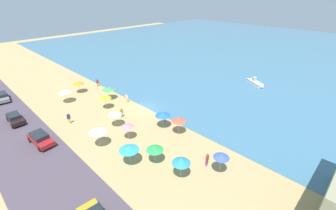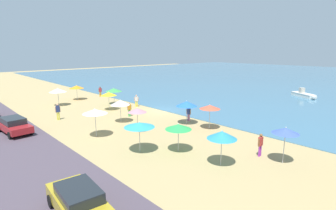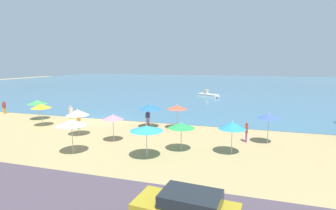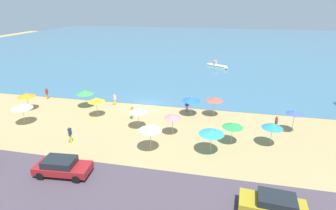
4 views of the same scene
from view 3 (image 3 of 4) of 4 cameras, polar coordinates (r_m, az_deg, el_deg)
ground_plane at (r=31.53m, az=-13.33°, el=-3.06°), size 160.00×160.00×0.00m
sea at (r=83.31m, az=6.03°, el=4.66°), size 150.00×110.00×0.05m
beach_umbrella_2 at (r=22.64m, az=21.11°, el=-2.26°), size 1.75×1.75×2.57m
beach_umbrella_3 at (r=24.85m, az=-19.09°, el=-1.53°), size 2.01×2.01×2.48m
beach_umbrella_4 at (r=19.31m, az=13.82°, el=-4.33°), size 1.98×1.98×2.46m
beach_umbrella_5 at (r=25.95m, az=1.97°, el=-0.48°), size 2.00×2.00×2.47m
beach_umbrella_6 at (r=18.02m, az=-4.70°, el=-5.07°), size 2.30×2.30×2.37m
beach_umbrella_7 at (r=26.47m, az=-3.97°, el=-0.42°), size 2.20×2.20×2.47m
beach_umbrella_8 at (r=19.53m, az=2.92°, el=-4.46°), size 2.00×2.00×2.22m
beach_umbrella_9 at (r=30.12m, az=-25.89°, el=-0.21°), size 1.99×1.99×2.41m
beach_umbrella_10 at (r=22.22m, az=-11.89°, el=-2.61°), size 1.75×1.75×2.36m
beach_umbrella_11 at (r=20.03m, az=-20.27°, el=-3.63°), size 2.14×2.14×2.58m
beach_umbrella_12 at (r=33.78m, az=-26.56°, el=0.57°), size 2.25×2.25×2.36m
bather_1 at (r=22.82m, az=16.73°, el=-5.41°), size 0.23×0.57×1.70m
bather_2 at (r=27.89m, az=-4.41°, el=-2.53°), size 0.57×0.24×1.61m
bather_3 at (r=32.75m, az=-20.41°, el=-1.31°), size 0.39×0.49×1.63m
bather_4 at (r=39.98m, az=-32.09°, el=-0.28°), size 0.22×0.57×1.69m
bather_5 at (r=27.63m, az=-18.89°, el=-3.06°), size 0.24×0.57×1.66m
parked_car_0 at (r=11.22m, az=4.16°, el=-21.52°), size 4.32×2.18×1.46m
skiff_nearshore at (r=50.76m, az=8.68°, el=2.16°), size 4.57×3.29×1.42m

